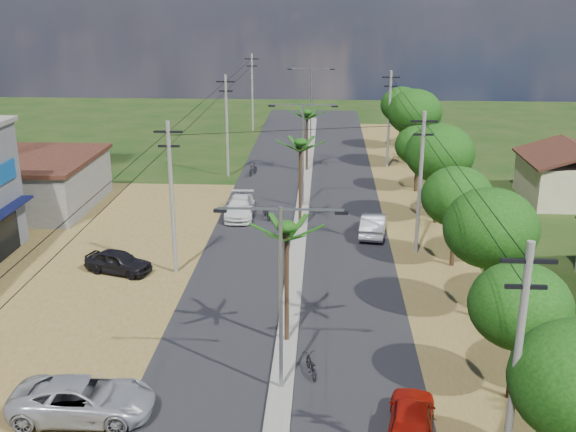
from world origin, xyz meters
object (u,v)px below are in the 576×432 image
(car_silver_mid, at_px, (373,225))
(car_parked_dark, at_px, (118,262))
(car_white_far, at_px, (240,208))
(car_parked_silver, at_px, (83,400))
(moto_rider_east, at_px, (311,366))
(car_red_near, at_px, (411,419))

(car_silver_mid, height_order, car_parked_dark, car_silver_mid)
(car_white_far, height_order, car_parked_silver, car_parked_silver)
(car_silver_mid, bearing_deg, car_parked_dark, 33.55)
(car_parked_silver, height_order, moto_rider_east, car_parked_silver)
(car_red_near, height_order, car_white_far, car_red_near)
(car_white_far, bearing_deg, car_red_near, -71.29)
(car_silver_mid, relative_size, moto_rider_east, 2.73)
(car_parked_dark, bearing_deg, car_parked_silver, -150.99)
(car_red_near, bearing_deg, car_silver_mid, -81.24)
(car_parked_dark, height_order, moto_rider_east, car_parked_dark)
(car_red_near, xyz_separation_m, car_parked_dark, (-15.32, 14.48, -0.04))
(car_red_near, height_order, moto_rider_east, car_red_near)
(car_parked_silver, xyz_separation_m, moto_rider_east, (8.70, 3.52, -0.33))
(car_white_far, distance_m, car_parked_dark, 12.23)
(car_red_near, height_order, car_parked_dark, car_red_near)
(car_white_far, bearing_deg, moto_rider_east, -76.90)
(car_silver_mid, distance_m, car_parked_dark, 17.01)
(car_parked_silver, xyz_separation_m, car_parked_dark, (-2.82, 14.00, -0.08))
(car_parked_silver, distance_m, moto_rider_east, 9.39)
(car_silver_mid, xyz_separation_m, car_parked_silver, (-12.50, -21.39, 0.02))
(car_parked_silver, bearing_deg, moto_rider_east, -69.58)
(car_parked_dark, bearing_deg, moto_rider_east, -114.67)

